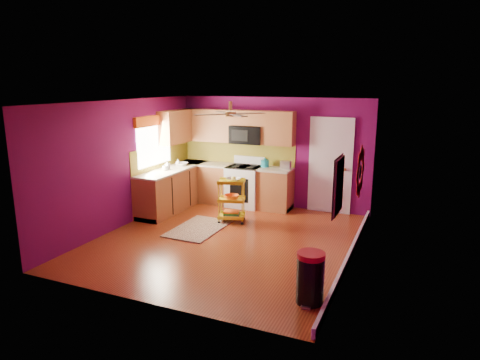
% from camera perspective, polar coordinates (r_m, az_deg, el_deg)
% --- Properties ---
extents(ground, '(5.00, 5.00, 0.00)m').
position_cam_1_polar(ground, '(7.94, -1.79, -7.96)').
color(ground, maroon).
rests_on(ground, ground).
extents(room_envelope, '(4.54, 5.04, 2.52)m').
position_cam_1_polar(room_envelope, '(7.50, -1.70, 3.75)').
color(room_envelope, '#630B4C').
rests_on(room_envelope, ground).
extents(lower_cabinets, '(2.81, 2.31, 0.94)m').
position_cam_1_polar(lower_cabinets, '(9.93, -4.40, -1.04)').
color(lower_cabinets, brown).
rests_on(lower_cabinets, ground).
extents(electric_range, '(0.76, 0.66, 1.13)m').
position_cam_1_polar(electric_range, '(9.90, 0.63, -0.75)').
color(electric_range, white).
rests_on(electric_range, ground).
extents(upper_cabinetry, '(2.80, 2.30, 1.26)m').
position_cam_1_polar(upper_cabinetry, '(9.96, -3.05, 7.00)').
color(upper_cabinetry, brown).
rests_on(upper_cabinetry, ground).
extents(left_window, '(0.08, 1.35, 1.08)m').
position_cam_1_polar(left_window, '(9.50, -11.40, 6.09)').
color(left_window, white).
rests_on(left_window, ground).
extents(panel_door, '(0.95, 0.11, 2.15)m').
position_cam_1_polar(panel_door, '(9.52, 11.96, 1.74)').
color(panel_door, white).
rests_on(panel_door, ground).
extents(right_wall_art, '(0.04, 2.74, 1.04)m').
position_cam_1_polar(right_wall_art, '(6.58, 14.66, 0.34)').
color(right_wall_art, black).
rests_on(right_wall_art, ground).
extents(ceiling_fan, '(1.01, 1.01, 0.26)m').
position_cam_1_polar(ceiling_fan, '(7.61, -1.27, 8.88)').
color(ceiling_fan, '#BF8C3F').
rests_on(ceiling_fan, ground).
extents(shag_rug, '(0.88, 1.41, 0.02)m').
position_cam_1_polar(shag_rug, '(8.52, -5.57, -6.44)').
color(shag_rug, '#331811').
rests_on(shag_rug, ground).
extents(rolling_cart, '(0.62, 0.53, 0.97)m').
position_cam_1_polar(rolling_cart, '(8.76, -1.10, -2.50)').
color(rolling_cart, yellow).
rests_on(rolling_cart, ground).
extents(trash_can, '(0.38, 0.41, 0.70)m').
position_cam_1_polar(trash_can, '(5.77, 9.35, -12.74)').
color(trash_can, black).
rests_on(trash_can, ground).
extents(teal_kettle, '(0.18, 0.18, 0.21)m').
position_cam_1_polar(teal_kettle, '(9.72, 3.34, 2.23)').
color(teal_kettle, teal).
rests_on(teal_kettle, lower_cabinets).
extents(toaster, '(0.22, 0.15, 0.18)m').
position_cam_1_polar(toaster, '(9.55, 6.11, 2.02)').
color(toaster, beige).
rests_on(toaster, lower_cabinets).
extents(soap_bottle_a, '(0.09, 0.09, 0.20)m').
position_cam_1_polar(soap_bottle_a, '(9.56, -9.66, 1.98)').
color(soap_bottle_a, '#EA3F72').
rests_on(soap_bottle_a, lower_cabinets).
extents(soap_bottle_b, '(0.12, 0.12, 0.15)m').
position_cam_1_polar(soap_bottle_b, '(9.97, -8.26, 2.34)').
color(soap_bottle_b, white).
rests_on(soap_bottle_b, lower_cabinets).
extents(counter_dish, '(0.27, 0.27, 0.07)m').
position_cam_1_polar(counter_dish, '(9.99, -7.72, 2.13)').
color(counter_dish, white).
rests_on(counter_dish, lower_cabinets).
extents(counter_cup, '(0.13, 0.13, 0.10)m').
position_cam_1_polar(counter_cup, '(9.49, -9.93, 1.59)').
color(counter_cup, white).
rests_on(counter_cup, lower_cabinets).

